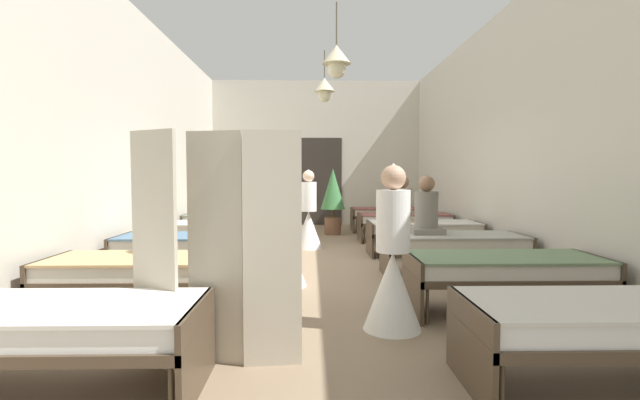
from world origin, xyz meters
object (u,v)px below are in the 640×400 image
object	(u,v)px
bed_left_row_3	(215,230)
nurse_far_aisle	(393,271)
bed_left_row_2	(189,245)
bed_right_row_3	(423,230)
bed_left_row_1	(144,271)
bed_right_row_1	(504,269)
bed_right_row_2	(453,244)
bed_right_row_5	(390,213)
patient_seated_primary	(402,204)
nurse_mid_aisle	(286,244)
bed_right_row_0	(613,322)
bed_right_row_4	(404,220)
bed_left_row_5	(243,214)
potted_plant	(333,195)
privacy_screen	(214,249)
bed_left_row_0	(48,326)
bed_left_row_4	(232,220)
nurse_near_aisle	(309,220)
patient_seated_secondary	(426,212)

from	to	relation	value
bed_left_row_3	nurse_far_aisle	distance (m)	4.44
bed_left_row_2	bed_right_row_3	bearing A→B (deg)	24.44
bed_left_row_1	bed_right_row_1	distance (m)	3.59
bed_right_row_3	nurse_far_aisle	xyz separation A→B (m)	(-1.22, -3.75, 0.09)
bed_right_row_2	bed_right_row_5	xyz separation A→B (m)	(0.00, 4.90, 0.00)
patient_seated_primary	bed_left_row_3	bearing A→B (deg)	-178.33
bed_left_row_1	nurse_mid_aisle	xyz separation A→B (m)	(1.33, 1.12, 0.09)
bed_right_row_0	patient_seated_primary	xyz separation A→B (m)	(-0.35, 4.99, 0.43)
bed_right_row_0	bed_right_row_4	world-z (taller)	same
bed_left_row_5	bed_right_row_5	xyz separation A→B (m)	(3.59, 0.00, 0.00)
bed_right_row_0	bed_left_row_1	bearing A→B (deg)	155.56
bed_left_row_3	nurse_mid_aisle	xyz separation A→B (m)	(1.33, -2.15, 0.09)
nurse_far_aisle	patient_seated_primary	xyz separation A→B (m)	(0.87, 3.84, 0.34)
bed_left_row_3	bed_right_row_4	bearing A→B (deg)	24.44
nurse_mid_aisle	nurse_far_aisle	xyz separation A→B (m)	(1.04, -1.60, 0.00)
bed_left_row_5	potted_plant	bearing A→B (deg)	-14.32
bed_right_row_0	privacy_screen	size ratio (longest dim) A/B	1.12
bed_right_row_0	potted_plant	world-z (taller)	potted_plant
bed_right_row_2	bed_right_row_4	bearing A→B (deg)	90.00
bed_left_row_0	privacy_screen	world-z (taller)	privacy_screen
bed_left_row_4	nurse_far_aisle	xyz separation A→B (m)	(2.37, -5.38, 0.09)
bed_right_row_1	nurse_far_aisle	world-z (taller)	nurse_far_aisle
bed_right_row_0	potted_plant	bearing A→B (deg)	100.69
privacy_screen	bed_right_row_0	bearing A→B (deg)	2.97
bed_left_row_2	patient_seated_primary	bearing A→B (deg)	28.05
bed_right_row_1	bed_right_row_3	xyz separation A→B (m)	(0.00, 3.26, 0.00)
bed_right_row_0	bed_left_row_5	world-z (taller)	same
bed_left_row_0	bed_right_row_1	bearing A→B (deg)	24.44
bed_right_row_2	nurse_near_aisle	xyz separation A→B (m)	(-1.99, 2.37, 0.09)
bed_left_row_4	bed_right_row_3	bearing A→B (deg)	-24.44
bed_left_row_2	bed_right_row_3	world-z (taller)	same
nurse_mid_aisle	nurse_far_aisle	bearing A→B (deg)	-87.64
bed_right_row_2	bed_left_row_1	bearing A→B (deg)	-155.56
bed_right_row_2	potted_plant	distance (m)	4.60
bed_right_row_3	patient_seated_secondary	bearing A→B (deg)	-102.85
bed_left_row_0	bed_right_row_4	distance (m)	7.45
bed_left_row_2	bed_right_row_4	world-z (taller)	same
bed_left_row_2	bed_right_row_2	bearing A→B (deg)	0.00
bed_right_row_4	nurse_mid_aisle	world-z (taller)	nurse_mid_aisle
bed_left_row_0	bed_left_row_1	bearing A→B (deg)	90.00
bed_right_row_2	bed_left_row_2	bearing A→B (deg)	180.00
nurse_near_aisle	bed_right_row_1	bearing A→B (deg)	-158.34
bed_right_row_5	privacy_screen	size ratio (longest dim) A/B	1.12
bed_right_row_3	patient_seated_secondary	distance (m)	1.63
bed_left_row_2	bed_right_row_2	distance (m)	3.59
nurse_far_aisle	nurse_near_aisle	bearing A→B (deg)	92.28
bed_left_row_2	nurse_far_aisle	world-z (taller)	nurse_far_aisle
potted_plant	privacy_screen	size ratio (longest dim) A/B	0.90
bed_left_row_3	nurse_near_aisle	distance (m)	1.76
patient_seated_secondary	nurse_near_aisle	bearing A→B (deg)	125.84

